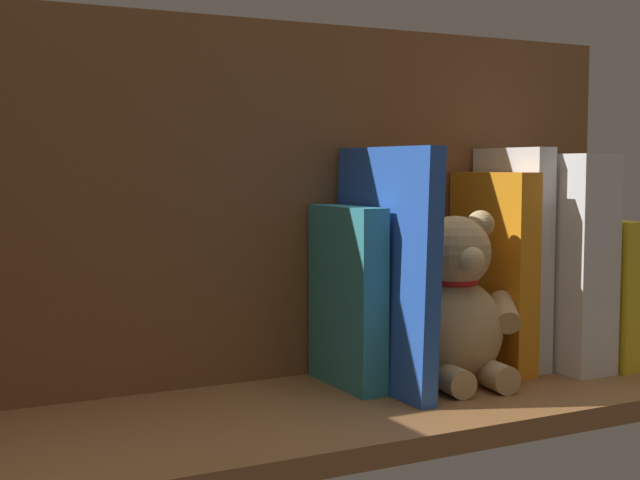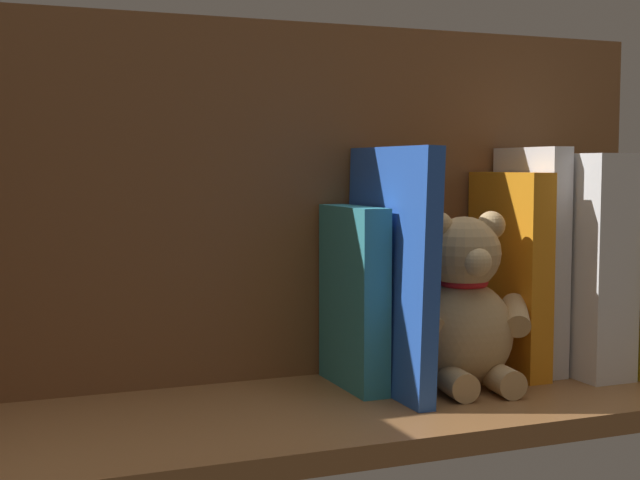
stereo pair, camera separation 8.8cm
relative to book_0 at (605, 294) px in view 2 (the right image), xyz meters
The scene contains 9 objects.
ground_plane 38.53cm from the book_0, ahead, with size 91.83×28.68×2.20cm, color brown.
shelf_back_panel 39.95cm from the book_0, 14.40° to the right, with size 91.83×1.50×39.48cm, color brown.
book_0 is the anchor object (origin of this frame).
dictionary_thick_white 5.95cm from the book_0, ahead, with size 5.60×16.05×25.06cm, color white.
book_1 10.25cm from the book_0, 14.62° to the right, with size 2.54×12.07×25.81cm, color silver.
book_2 12.66cm from the book_0, ahead, with size 2.94×13.18×22.97cm, color orange.
teddy_bear 20.55cm from the book_0, ahead, with size 15.20×13.02×18.88cm.
book_3 28.84cm from the book_0, ahead, with size 1.90×18.20×25.65cm, color blue.
book_4 31.54cm from the book_0, ahead, with size 3.03×12.32×19.42cm, color teal.
Camera 2 is at (32.29, 81.43, 23.69)cm, focal length 49.93 mm.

